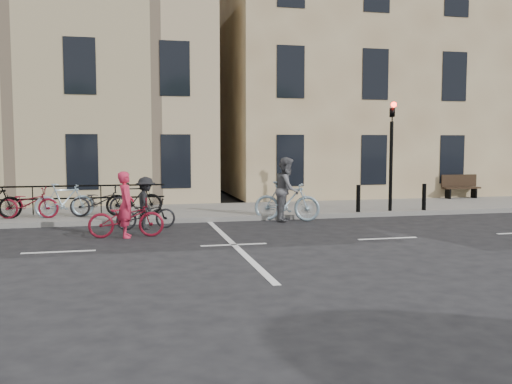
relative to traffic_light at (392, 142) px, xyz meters
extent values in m
plane|color=black|center=(-6.20, -4.34, -2.45)|extent=(120.00, 120.00, 0.00)
cube|color=slate|center=(-10.20, 1.66, -2.38)|extent=(46.00, 4.00, 0.15)
cube|color=tan|center=(2.80, 8.66, 3.70)|extent=(14.00, 10.00, 12.00)
cylinder|color=black|center=(0.00, 0.01, -0.80)|extent=(0.12, 0.12, 3.00)
imported|color=black|center=(0.00, 0.01, 1.15)|extent=(0.15, 0.18, 0.90)
sphere|color=#FF0C05|center=(0.00, -0.11, 1.25)|extent=(0.18, 0.18, 0.18)
cylinder|color=black|center=(-1.20, -0.09, -1.85)|extent=(0.14, 0.14, 0.90)
cylinder|color=black|center=(1.20, -0.09, -1.85)|extent=(0.14, 0.14, 0.90)
cube|color=black|center=(4.20, 3.31, -2.10)|extent=(0.06, 0.38, 0.40)
cube|color=black|center=(5.40, 3.31, -2.10)|extent=(0.06, 0.38, 0.40)
cube|color=black|center=(4.80, 3.31, -1.87)|extent=(1.60, 0.40, 0.06)
cube|color=black|center=(4.80, 3.49, -1.58)|extent=(1.60, 0.06, 0.50)
cube|color=black|center=(-11.07, 1.56, -1.83)|extent=(7.25, 0.04, 0.95)
imported|color=maroon|center=(-11.60, 0.66, -1.83)|extent=(1.80, 0.63, 0.95)
imported|color=#91AEBE|center=(-10.55, 0.66, -1.78)|extent=(1.75, 0.49, 1.05)
imported|color=black|center=(-9.50, 0.66, -1.83)|extent=(1.80, 0.63, 0.95)
imported|color=black|center=(-8.45, 0.66, -1.78)|extent=(1.75, 0.49, 1.05)
imported|color=maroon|center=(-8.71, -2.63, -1.95)|extent=(1.93, 0.69, 1.01)
imported|color=#C92343|center=(-8.71, -2.63, -1.60)|extent=(0.41, 0.63, 1.71)
imported|color=#91AEBE|center=(-3.80, -0.58, -1.83)|extent=(2.12, 1.38, 1.24)
imported|color=#58585D|center=(-3.80, -0.58, -1.46)|extent=(1.09, 1.19, 1.99)
imported|color=black|center=(-8.16, -1.31, -2.01)|extent=(1.74, 0.82, 0.88)
imported|color=black|center=(-8.16, -1.31, -1.71)|extent=(0.69, 1.03, 1.49)
camera|label=1|loc=(-8.71, -17.62, 0.00)|focal=40.00mm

